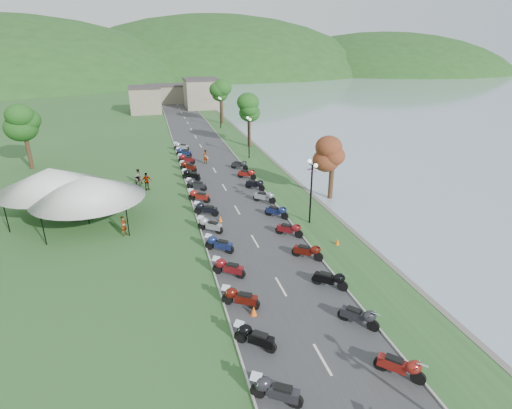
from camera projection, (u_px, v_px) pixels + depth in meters
road at (207, 157)px, 50.24m from camera, size 7.00×120.00×0.02m
hills_backdrop at (159, 73)px, 193.75m from camera, size 360.00×120.00×76.00m
far_building at (168, 96)px, 89.20m from camera, size 18.00×16.00×5.00m
moto_row_left at (205, 210)px, 32.81m from camera, size 2.60×47.20×1.10m
moto_row_right at (283, 220)px, 30.88m from camera, size 2.60×33.72×1.10m
vendor_tent_main at (89, 201)px, 30.67m from camera, size 5.63×5.63×4.00m
vendor_tent_side at (53, 192)px, 32.56m from camera, size 5.63×5.63×4.00m
tree_lakeside at (332, 165)px, 35.63m from camera, size 2.29×2.29×6.37m
pedestrian_a at (125, 235)px, 29.65m from camera, size 0.66×0.69×1.52m
pedestrian_b at (139, 184)px, 40.52m from camera, size 0.85×0.60×1.58m
pedestrian_c at (93, 216)px, 32.87m from camera, size 0.58×1.05×1.53m
traffic_cone_near at (254, 311)px, 20.78m from camera, size 0.35×0.35×0.55m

